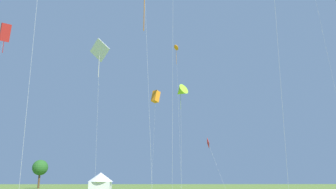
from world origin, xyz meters
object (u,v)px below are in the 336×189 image
object	(u,v)px
kite_red_diamond	(208,144)
kite_orange_parafoil	(176,48)
kite_lime_delta	(181,92)
festival_tent_left	(101,180)
tree_distant_left	(40,168)
kite_white_diamond	(100,52)
kite_red_box	(5,33)
kite_orange_box	(156,97)

from	to	relation	value
kite_red_diamond	kite_orange_parafoil	xyz separation A→B (m)	(-4.37, 5.27, 17.60)
kite_red_diamond	kite_lime_delta	size ratio (longest dim) A/B	0.54
kite_orange_parafoil	festival_tent_left	bearing A→B (deg)	138.24
tree_distant_left	kite_orange_parafoil	bearing A→B (deg)	-39.59
kite_white_diamond	tree_distant_left	distance (m)	45.28
kite_red_box	kite_lime_delta	distance (m)	25.61
kite_red_box	kite_orange_parafoil	xyz separation A→B (m)	(24.62, 11.90, 3.20)
kite_red_diamond	kite_lime_delta	distance (m)	9.77
tree_distant_left	festival_tent_left	bearing A→B (deg)	-37.53
kite_red_box	festival_tent_left	world-z (taller)	kite_red_box
kite_lime_delta	tree_distant_left	distance (m)	47.10
kite_red_box	kite_orange_box	xyz separation A→B (m)	(21.10, 17.92, -4.27)
kite_orange_parafoil	festival_tent_left	size ratio (longest dim) A/B	5.03
kite_red_diamond	tree_distant_left	xyz separation A→B (m)	(-34.23, 29.96, -2.41)
kite_red_box	kite_white_diamond	bearing A→B (deg)	-10.12
kite_red_box	tree_distant_left	xyz separation A→B (m)	(-5.24, 36.59, -16.81)
kite_red_box	kite_white_diamond	xyz separation A→B (m)	(13.49, -2.41, -3.48)
kite_orange_parafoil	kite_lime_delta	world-z (taller)	kite_orange_parafoil
kite_orange_parafoil	tree_distant_left	bearing A→B (deg)	140.41
kite_red_diamond	kite_orange_parafoil	distance (m)	18.89
tree_distant_left	kite_lime_delta	bearing A→B (deg)	-50.18
kite_orange_box	kite_red_box	bearing A→B (deg)	-139.66
kite_red_box	kite_orange_parafoil	bearing A→B (deg)	25.79
kite_red_diamond	festival_tent_left	size ratio (longest dim) A/B	1.59
festival_tent_left	tree_distant_left	bearing A→B (deg)	142.47
kite_orange_box	festival_tent_left	world-z (taller)	kite_orange_box
kite_orange_parafoil	kite_red_box	bearing A→B (deg)	-154.21
festival_tent_left	tree_distant_left	world-z (taller)	tree_distant_left
kite_orange_box	kite_lime_delta	size ratio (longest dim) A/B	1.26
kite_red_box	kite_orange_parafoil	size ratio (longest dim) A/B	0.91
kite_red_diamond	festival_tent_left	world-z (taller)	kite_red_diamond
kite_red_box	tree_distant_left	size ratio (longest dim) A/B	3.55
kite_orange_parafoil	kite_white_diamond	xyz separation A→B (m)	(-11.12, -14.30, -6.69)
tree_distant_left	kite_red_box	bearing A→B (deg)	-81.84
kite_orange_box	festival_tent_left	size ratio (longest dim) A/B	3.68
kite_red_diamond	kite_orange_box	world-z (taller)	kite_orange_box
kite_orange_box	kite_white_diamond	bearing A→B (deg)	-110.52
kite_white_diamond	kite_orange_box	bearing A→B (deg)	69.48
kite_red_box	kite_lime_delta	xyz separation A→B (m)	(24.36, 1.08, -7.83)
kite_red_box	kite_red_diamond	bearing A→B (deg)	12.88
kite_red_box	kite_white_diamond	distance (m)	14.14
kite_white_diamond	festival_tent_left	world-z (taller)	kite_white_diamond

